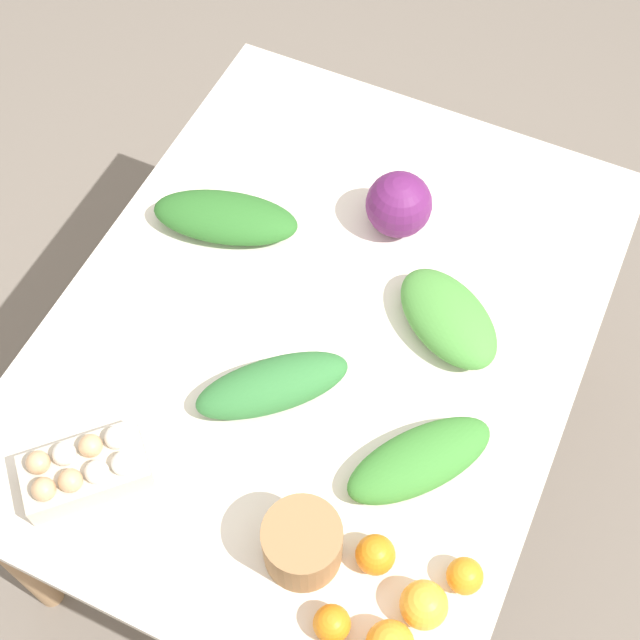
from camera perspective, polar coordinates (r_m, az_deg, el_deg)
name	(u,v)px	position (r m, az deg, el deg)	size (l,w,h in m)	color
ground_plane	(320,461)	(2.49, 0.00, -9.01)	(8.00, 8.00, 0.00)	#70665B
dining_table	(320,345)	(1.91, 0.00, -1.63)	(1.36, 1.05, 0.73)	silver
cabbage_purple	(399,204)	(1.93, 5.07, 7.38)	(0.14, 0.14, 0.14)	#601E5B
egg_carton	(84,469)	(1.70, -14.85, -9.21)	(0.24, 0.24, 0.09)	beige
paper_bag	(302,544)	(1.58, -1.14, -14.12)	(0.14, 0.14, 0.12)	#997047
greens_bunch_chard	(273,385)	(1.72, -3.05, -4.19)	(0.31, 0.11, 0.08)	#337538
greens_bunch_kale	(448,318)	(1.81, 8.20, 0.13)	(0.26, 0.15, 0.08)	#4C933D
greens_bunch_dandelion	(225,217)	(1.95, -6.07, 6.55)	(0.32, 0.13, 0.08)	#2D6B28
greens_bunch_beet_tops	(420,460)	(1.67, 6.40, -8.89)	(0.30, 0.12, 0.07)	#3D8433
orange_0	(465,576)	(1.62, 9.25, -15.86)	(0.06, 0.06, 0.06)	orange
orange_1	(424,605)	(1.58, 6.66, -17.65)	(0.08, 0.08, 0.08)	#F9A833
orange_2	(375,555)	(1.61, 3.57, -14.76)	(0.07, 0.07, 0.07)	orange
orange_3	(332,624)	(1.58, 0.77, -18.86)	(0.06, 0.06, 0.06)	orange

